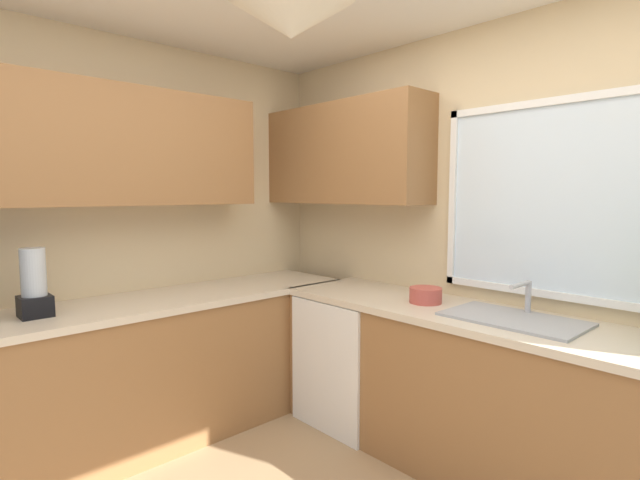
{
  "coord_description": "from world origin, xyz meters",
  "views": [
    {
      "loc": [
        1.23,
        -1.01,
        1.52
      ],
      "look_at": [
        -0.52,
        0.6,
        1.29
      ],
      "focal_mm": 26.93,
      "sensor_mm": 36.0,
      "label": 1
    }
  ],
  "objects_px": {
    "sink_assembly": "(514,318)",
    "bowl": "(426,295)",
    "dishwasher": "(355,358)",
    "blender_appliance": "(34,286)"
  },
  "relations": [
    {
      "from": "sink_assembly",
      "to": "bowl",
      "type": "distance_m",
      "value": 0.53
    },
    {
      "from": "dishwasher",
      "to": "blender_appliance",
      "type": "relative_size",
      "value": 2.33
    },
    {
      "from": "dishwasher",
      "to": "bowl",
      "type": "bearing_deg",
      "value": 3.23
    },
    {
      "from": "dishwasher",
      "to": "bowl",
      "type": "height_order",
      "value": "bowl"
    },
    {
      "from": "blender_appliance",
      "to": "bowl",
      "type": "bearing_deg",
      "value": 55.89
    },
    {
      "from": "sink_assembly",
      "to": "dishwasher",
      "type": "bearing_deg",
      "value": -178.07
    },
    {
      "from": "bowl",
      "to": "blender_appliance",
      "type": "distance_m",
      "value": 2.13
    },
    {
      "from": "blender_appliance",
      "to": "dishwasher",
      "type": "bearing_deg",
      "value": 69.11
    },
    {
      "from": "dishwasher",
      "to": "blender_appliance",
      "type": "xyz_separation_m",
      "value": [
        -0.66,
        -1.73,
        0.63
      ]
    },
    {
      "from": "sink_assembly",
      "to": "blender_appliance",
      "type": "distance_m",
      "value": 2.47
    }
  ]
}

